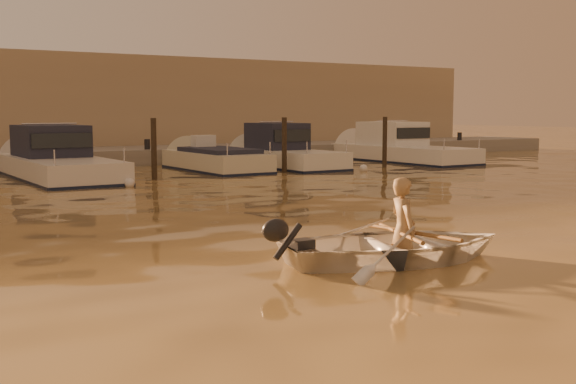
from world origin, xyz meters
TOP-DOWN VIEW (x-y plane):
  - ground_plane at (0.00, 0.00)m, footprint 160.00×160.00m
  - dinghy at (-2.07, -0.27)m, footprint 3.93×3.23m
  - person at (-1.97, -0.30)m, footprint 0.50×0.64m
  - outboard_motor at (-3.52, 0.10)m, footprint 0.97×0.61m
  - oar_port at (-1.83, -0.33)m, footprint 0.14×2.10m
  - oar_starboard at (-2.02, -0.28)m, footprint 0.92×1.94m
  - moored_boat_2 at (-2.74, 16.00)m, footprint 2.54×8.43m
  - moored_boat_3 at (3.14, 16.00)m, footprint 2.12×6.09m
  - moored_boat_4 at (6.20, 16.00)m, footprint 2.21×6.83m
  - moored_boat_5 at (12.39, 16.00)m, footprint 2.46×8.19m
  - piling_2 at (-0.20, 13.80)m, footprint 0.18×0.18m
  - piling_3 at (4.80, 13.80)m, footprint 0.18×0.18m
  - piling_4 at (9.50, 13.80)m, footprint 0.18×0.18m
  - fender_c at (-1.65, 12.14)m, footprint 0.30×0.30m
  - fender_d at (2.36, 13.71)m, footprint 0.30×0.30m
  - fender_e at (7.68, 12.83)m, footprint 0.30×0.30m
  - quay at (0.00, 21.50)m, footprint 52.00×4.00m
  - waterfront_building at (0.00, 27.00)m, footprint 46.00×7.00m

SIDE VIEW (x-z plane):
  - ground_plane at x=0.00m, z-range 0.00..0.00m
  - fender_c at x=-1.65m, z-range -0.05..0.25m
  - fender_d at x=2.36m, z-range -0.05..0.25m
  - fender_e at x=7.68m, z-range -0.05..0.25m
  - quay at x=0.00m, z-range -0.35..0.65m
  - moored_boat_3 at x=3.14m, z-range -0.25..0.70m
  - dinghy at x=-2.07m, z-range -0.12..0.59m
  - outboard_motor at x=-3.52m, z-range -0.07..0.63m
  - oar_port at x=-1.83m, z-range 0.35..0.49m
  - oar_starboard at x=-2.02m, z-range 0.35..0.49m
  - person at x=-1.97m, z-range -0.30..1.25m
  - moored_boat_2 at x=-2.74m, z-range -0.25..1.50m
  - moored_boat_4 at x=6.20m, z-range -0.25..1.50m
  - moored_boat_5 at x=12.39m, z-range -0.25..1.50m
  - piling_2 at x=-0.20m, z-range -0.20..2.00m
  - piling_3 at x=4.80m, z-range -0.20..2.00m
  - piling_4 at x=9.50m, z-range -0.20..2.00m
  - waterfront_building at x=0.00m, z-range 0.00..4.80m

